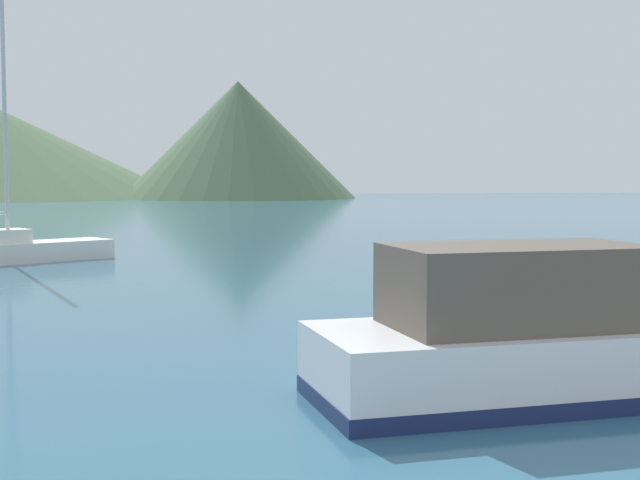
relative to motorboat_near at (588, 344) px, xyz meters
name	(u,v)px	position (x,y,z in m)	size (l,w,h in m)	color
motorboat_near	(588,344)	(0.00, 0.00, 0.00)	(6.73, 2.44, 2.38)	silver
hill_central	(238,140)	(7.40, 94.58, 6.20)	(27.51, 27.51, 13.60)	#4C6647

